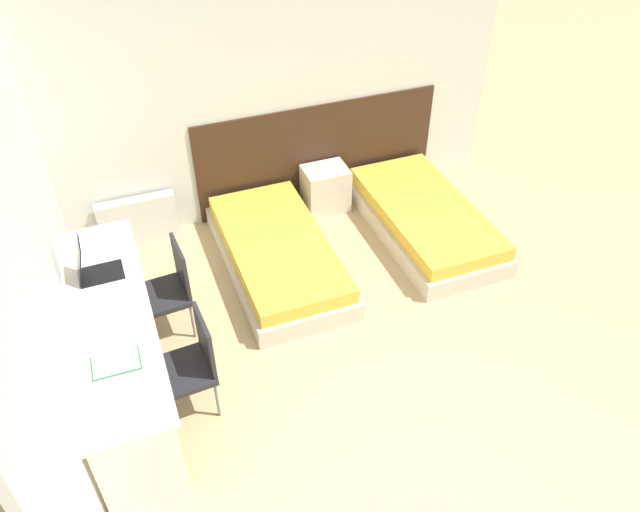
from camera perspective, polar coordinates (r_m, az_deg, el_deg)
ground_plane at (r=4.73m, az=9.22°, el=-19.85°), size 20.00×20.00×0.00m
wall_back at (r=6.37m, az=-5.51°, el=14.53°), size 5.20×0.05×2.70m
wall_left at (r=4.65m, az=-24.34°, el=0.25°), size 0.05×4.61×2.70m
headboard_panel at (r=6.86m, az=-0.16°, el=9.34°), size 2.70×0.03×1.14m
bed_near_window at (r=6.09m, az=-3.86°, el=0.15°), size 0.98×1.96×0.35m
bed_near_door at (r=6.63m, az=9.55°, el=3.35°), size 0.98×1.96×0.35m
nightstand at (r=6.86m, az=0.50°, el=6.18°), size 0.47×0.37×0.50m
radiator at (r=6.64m, az=-16.25°, el=3.15°), size 0.78×0.12×0.51m
desk at (r=5.01m, az=-18.37°, el=-6.28°), size 0.61×2.33×0.75m
chair_near_laptop at (r=5.42m, az=-13.69°, el=-2.78°), size 0.46×0.46×0.88m
chair_near_notebook at (r=4.79m, az=-11.77°, el=-9.49°), size 0.46×0.46×0.88m
laptop at (r=5.23m, az=-19.99°, el=-1.13°), size 0.35×0.24×0.35m
open_notebook at (r=4.54m, az=-18.16°, el=-9.25°), size 0.33×0.23×0.02m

